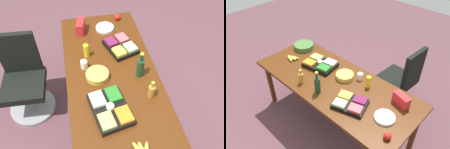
# 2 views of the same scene
# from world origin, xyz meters

# --- Properties ---
(ground_plane) EXTENTS (10.00, 10.00, 0.00)m
(ground_plane) POSITION_xyz_m (0.00, 0.00, 0.00)
(ground_plane) COLOR brown
(conference_table) EXTENTS (2.20, 0.92, 0.78)m
(conference_table) POSITION_xyz_m (0.00, 0.00, 0.70)
(conference_table) COLOR #49230A
(conference_table) RESTS_ON ground
(office_chair) EXTENTS (0.56, 0.56, 1.03)m
(office_chair) POSITION_xyz_m (0.42, 0.96, 0.40)
(office_chair) COLOR gray
(office_chair) RESTS_ON ground
(paper_cup) EXTENTS (0.09, 0.09, 0.09)m
(paper_cup) POSITION_xyz_m (0.20, 0.26, 0.82)
(paper_cup) COLOR white
(paper_cup) RESTS_ON conference_table
(veggie_tray) EXTENTS (0.47, 0.37, 0.09)m
(veggie_tray) POSITION_xyz_m (-0.37, 0.10, 0.81)
(veggie_tray) COLOR black
(veggie_tray) RESTS_ON conference_table
(chip_bag_red) EXTENTS (0.21, 0.13, 0.14)m
(chip_bag_red) POSITION_xyz_m (0.81, 0.23, 0.85)
(chip_bag_red) COLOR red
(chip_bag_red) RESTS_ON conference_table
(paper_plate_stack) EXTENTS (0.27, 0.27, 0.03)m
(paper_plate_stack) POSITION_xyz_m (0.80, -0.06, 0.79)
(paper_plate_stack) COLOR white
(paper_plate_stack) RESTS_ON conference_table
(fruit_platter) EXTENTS (0.43, 0.38, 0.07)m
(fruit_platter) POSITION_xyz_m (0.42, -0.17, 0.81)
(fruit_platter) COLOR black
(fruit_platter) RESTS_ON conference_table
(wine_bottle) EXTENTS (0.09, 0.09, 0.29)m
(wine_bottle) POSITION_xyz_m (-0.01, -0.27, 0.89)
(wine_bottle) COLOR #1B3E23
(wine_bottle) RESTS_ON conference_table
(banana_bunch) EXTENTS (0.19, 0.14, 0.04)m
(banana_bunch) POSITION_xyz_m (-0.79, -0.07, 0.80)
(banana_bunch) COLOR gold
(banana_bunch) RESTS_ON conference_table
(mustard_bottle) EXTENTS (0.07, 0.07, 0.16)m
(mustard_bottle) POSITION_xyz_m (0.37, 0.22, 0.85)
(mustard_bottle) COLOR yellow
(mustard_bottle) RESTS_ON conference_table
(dressing_bottle) EXTENTS (0.06, 0.06, 0.19)m
(dressing_bottle) POSITION_xyz_m (-0.28, -0.30, 0.85)
(dressing_bottle) COLOR #BC802E
(dressing_bottle) RESTS_ON conference_table
(salad_bowl) EXTENTS (0.30, 0.30, 0.07)m
(salad_bowl) POSITION_xyz_m (-0.90, 0.25, 0.81)
(salad_bowl) COLOR #406A31
(salad_bowl) RESTS_ON conference_table
(chip_bowl) EXTENTS (0.24, 0.24, 0.06)m
(chip_bowl) POSITION_xyz_m (0.04, 0.15, 0.81)
(chip_bowl) COLOR gold
(chip_bowl) RESTS_ON conference_table
(apple_red) EXTENTS (0.09, 0.09, 0.08)m
(apple_red) POSITION_xyz_m (0.96, -0.25, 0.81)
(apple_red) COLOR red
(apple_red) RESTS_ON conference_table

